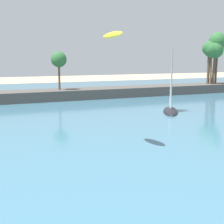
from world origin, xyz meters
name	(u,v)px	position (x,y,z in m)	size (l,w,h in m)	color
sea	(26,104)	(0.00, 52.62, 0.03)	(220.00, 85.57, 0.06)	teal
palm_headland	(19,80)	(-0.53, 55.41, 3.67)	(92.92, 6.00, 12.73)	#514C47
sailboat_near_shore	(171,106)	(16.40, 36.06, 0.89)	(4.83, 6.41, 9.16)	black
kite_aloft_high_over_bay	(113,35)	(2.22, 23.44, 9.06)	(2.83, 0.96, 0.40)	yellow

